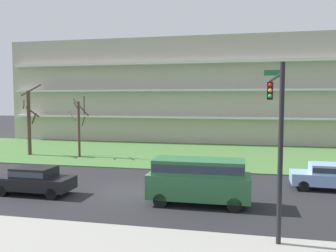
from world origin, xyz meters
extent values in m
plane|color=#232326|center=(0.00, 0.00, 0.00)|extent=(160.00, 160.00, 0.00)
cube|color=#99968E|center=(0.00, -8.00, 0.07)|extent=(80.00, 4.00, 0.15)
cube|color=#477238|center=(0.00, 14.00, 0.04)|extent=(80.00, 16.00, 0.08)
cube|color=#B2A899|center=(0.00, 28.49, 6.44)|extent=(47.00, 12.97, 12.89)
cube|color=silver|center=(0.00, 21.55, 3.22)|extent=(45.12, 0.90, 0.24)
cube|color=silver|center=(0.00, 21.55, 6.44)|extent=(45.12, 0.90, 0.24)
cube|color=silver|center=(0.00, 21.55, 9.67)|extent=(45.12, 0.90, 0.24)
cylinder|color=#4C3828|center=(-13.47, 10.21, 3.10)|extent=(0.34, 0.34, 6.20)
cylinder|color=#4C3828|center=(-13.73, 11.10, 6.28)|extent=(1.91, 0.69, 1.19)
cylinder|color=#4C3828|center=(-13.18, 10.59, 3.53)|extent=(0.95, 0.76, 1.08)
cylinder|color=#4C3828|center=(-12.87, 9.93, 4.17)|extent=(0.72, 1.33, 1.03)
cylinder|color=#4C3828|center=(-13.83, 9.99, 4.93)|extent=(0.62, 0.89, 0.82)
cylinder|color=#4C3828|center=(-8.34, 10.24, 2.59)|extent=(0.22, 0.22, 5.19)
cylinder|color=#4C3828|center=(-8.45, 9.95, 5.15)|extent=(0.68, 0.34, 0.61)
cylinder|color=#4C3828|center=(-8.03, 10.53, 3.32)|extent=(0.69, 0.74, 0.94)
cylinder|color=#4C3828|center=(-8.41, 9.95, 4.73)|extent=(0.67, 0.26, 0.76)
cylinder|color=#4C3828|center=(-7.89, 10.46, 4.83)|extent=(0.57, 1.02, 1.74)
cylinder|color=#4C3828|center=(-8.76, 9.74, 3.89)|extent=(1.11, 0.95, 0.83)
cylinder|color=#4C3828|center=(-7.73, 10.13, 4.30)|extent=(0.33, 1.29, 0.98)
cube|color=#2D6B3D|center=(4.30, -2.00, 0.98)|extent=(5.21, 2.03, 1.25)
cube|color=#2D6B3D|center=(4.30, -2.00, 1.98)|extent=(4.61, 1.87, 0.75)
cube|color=#2D3847|center=(4.30, -2.00, 1.98)|extent=(4.52, 1.90, 0.41)
cylinder|color=black|center=(6.12, -1.10, 0.36)|extent=(0.72, 0.22, 0.72)
cylinder|color=black|center=(6.13, -2.88, 0.36)|extent=(0.72, 0.22, 0.72)
cylinder|color=black|center=(2.48, -1.12, 0.36)|extent=(0.72, 0.22, 0.72)
cylinder|color=black|center=(2.49, -2.90, 0.36)|extent=(0.72, 0.22, 0.72)
cube|color=black|center=(-5.08, -2.00, 0.67)|extent=(4.42, 1.86, 0.70)
cube|color=black|center=(-5.08, -2.00, 1.29)|extent=(2.22, 1.68, 0.55)
cube|color=#2D3847|center=(-5.08, -2.00, 1.29)|extent=(2.18, 1.72, 0.30)
cylinder|color=black|center=(-3.53, -1.23, 0.32)|extent=(0.64, 0.23, 0.64)
cylinder|color=black|center=(-3.55, -2.81, 0.32)|extent=(0.64, 0.23, 0.64)
cylinder|color=black|center=(-6.61, -1.19, 0.32)|extent=(0.64, 0.23, 0.64)
cylinder|color=black|center=(-6.63, -2.77, 0.32)|extent=(0.64, 0.23, 0.64)
cube|color=#8CB2E0|center=(11.58, 2.50, 0.67)|extent=(4.46, 1.95, 0.70)
cube|color=#8CB2E0|center=(11.58, 2.50, 1.29)|extent=(2.26, 1.73, 0.55)
cube|color=#2D3847|center=(11.58, 2.50, 1.29)|extent=(2.21, 1.77, 0.30)
cylinder|color=black|center=(10.02, 1.76, 0.32)|extent=(0.65, 0.24, 0.64)
cylinder|color=black|center=(10.07, 3.34, 0.32)|extent=(0.65, 0.24, 0.64)
cylinder|color=black|center=(7.79, -6.60, 3.37)|extent=(0.18, 0.18, 6.73)
cylinder|color=black|center=(7.79, -3.67, 6.33)|extent=(0.12, 5.87, 0.12)
cube|color=black|center=(7.79, -1.03, 5.83)|extent=(0.28, 0.28, 0.90)
sphere|color=red|center=(7.79, -1.18, 6.13)|extent=(0.20, 0.20, 0.20)
sphere|color=#F2A519|center=(7.79, -1.18, 5.85)|extent=(0.20, 0.20, 0.20)
sphere|color=green|center=(7.79, -1.18, 5.57)|extent=(0.20, 0.20, 0.20)
cube|color=#197238|center=(7.79, -3.37, 6.58)|extent=(0.90, 0.04, 0.24)
camera|label=1|loc=(6.42, -19.60, 5.44)|focal=37.44mm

